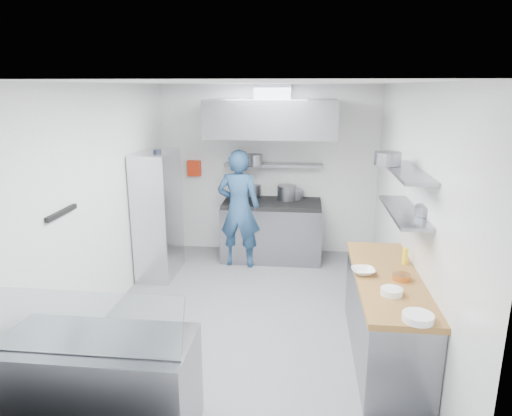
# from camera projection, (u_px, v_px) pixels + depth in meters

# --- Properties ---
(floor) EXTENTS (5.00, 5.00, 0.00)m
(floor) POSITION_uv_depth(u_px,v_px,m) (251.00, 319.00, 5.59)
(floor) COLOR slate
(floor) RESTS_ON ground
(ceiling) EXTENTS (5.00, 5.00, 0.00)m
(ceiling) POSITION_uv_depth(u_px,v_px,m) (250.00, 82.00, 4.86)
(ceiling) COLOR silver
(ceiling) RESTS_ON wall_back
(wall_back) EXTENTS (3.60, 2.80, 0.02)m
(wall_back) POSITION_uv_depth(u_px,v_px,m) (268.00, 170.00, 7.63)
(wall_back) COLOR white
(wall_back) RESTS_ON floor
(wall_front) EXTENTS (3.60, 2.80, 0.02)m
(wall_front) POSITION_uv_depth(u_px,v_px,m) (202.00, 313.00, 2.83)
(wall_front) COLOR white
(wall_front) RESTS_ON floor
(wall_left) EXTENTS (2.80, 5.00, 0.02)m
(wall_left) POSITION_uv_depth(u_px,v_px,m) (100.00, 205.00, 5.41)
(wall_left) COLOR white
(wall_left) RESTS_ON floor
(wall_right) EXTENTS (2.80, 5.00, 0.02)m
(wall_right) POSITION_uv_depth(u_px,v_px,m) (412.00, 213.00, 5.04)
(wall_right) COLOR white
(wall_right) RESTS_ON floor
(gas_range) EXTENTS (1.60, 0.80, 0.90)m
(gas_range) POSITION_uv_depth(u_px,v_px,m) (272.00, 232.00, 7.48)
(gas_range) COLOR gray
(gas_range) RESTS_ON floor
(cooktop) EXTENTS (1.57, 0.78, 0.06)m
(cooktop) POSITION_uv_depth(u_px,v_px,m) (272.00, 203.00, 7.35)
(cooktop) COLOR black
(cooktop) RESTS_ON gas_range
(stock_pot_left) EXTENTS (0.28, 0.28, 0.20)m
(stock_pot_left) POSITION_uv_depth(u_px,v_px,m) (253.00, 190.00, 7.71)
(stock_pot_left) COLOR slate
(stock_pot_left) RESTS_ON cooktop
(stock_pot_mid) EXTENTS (0.31, 0.31, 0.24)m
(stock_pot_mid) POSITION_uv_depth(u_px,v_px,m) (287.00, 193.00, 7.44)
(stock_pot_mid) COLOR slate
(stock_pot_mid) RESTS_ON cooktop
(stock_pot_right) EXTENTS (0.27, 0.27, 0.16)m
(stock_pot_right) POSITION_uv_depth(u_px,v_px,m) (295.00, 194.00, 7.51)
(stock_pot_right) COLOR slate
(stock_pot_right) RESTS_ON cooktop
(over_range_shelf) EXTENTS (1.60, 0.30, 0.04)m
(over_range_shelf) POSITION_uv_depth(u_px,v_px,m) (274.00, 165.00, 7.43)
(over_range_shelf) COLOR gray
(over_range_shelf) RESTS_ON wall_back
(shelf_pot_a) EXTENTS (0.26, 0.26, 0.18)m
(shelf_pot_a) POSITION_uv_depth(u_px,v_px,m) (254.00, 160.00, 7.22)
(shelf_pot_a) COLOR slate
(shelf_pot_a) RESTS_ON over_range_shelf
(extractor_hood) EXTENTS (1.90, 1.15, 0.55)m
(extractor_hood) POSITION_uv_depth(u_px,v_px,m) (272.00, 118.00, 6.83)
(extractor_hood) COLOR gray
(extractor_hood) RESTS_ON wall_back
(hood_duct) EXTENTS (0.55, 0.55, 0.24)m
(hood_duct) POSITION_uv_depth(u_px,v_px,m) (273.00, 92.00, 6.95)
(hood_duct) COLOR slate
(hood_duct) RESTS_ON extractor_hood
(red_firebox) EXTENTS (0.22, 0.10, 0.26)m
(red_firebox) POSITION_uv_depth(u_px,v_px,m) (194.00, 168.00, 7.69)
(red_firebox) COLOR red
(red_firebox) RESTS_ON wall_back
(chef) EXTENTS (0.71, 0.50, 1.85)m
(chef) POSITION_uv_depth(u_px,v_px,m) (239.00, 209.00, 7.05)
(chef) COLOR navy
(chef) RESTS_ON floor
(wire_rack) EXTENTS (0.50, 0.90, 1.85)m
(wire_rack) POSITION_uv_depth(u_px,v_px,m) (158.00, 215.00, 6.73)
(wire_rack) COLOR silver
(wire_rack) RESTS_ON floor
(rack_bin_a) EXTENTS (0.15, 0.18, 0.16)m
(rack_bin_a) POSITION_uv_depth(u_px,v_px,m) (151.00, 230.00, 6.44)
(rack_bin_a) COLOR white
(rack_bin_a) RESTS_ON wire_rack
(rack_bin_b) EXTENTS (0.15, 0.19, 0.17)m
(rack_bin_b) POSITION_uv_depth(u_px,v_px,m) (157.00, 189.00, 6.67)
(rack_bin_b) COLOR yellow
(rack_bin_b) RESTS_ON wire_rack
(rack_jar) EXTENTS (0.11, 0.11, 0.18)m
(rack_jar) POSITION_uv_depth(u_px,v_px,m) (157.00, 156.00, 6.47)
(rack_jar) COLOR black
(rack_jar) RESTS_ON wire_rack
(knife_strip) EXTENTS (0.04, 0.55, 0.05)m
(knife_strip) POSITION_uv_depth(u_px,v_px,m) (62.00, 213.00, 4.51)
(knife_strip) COLOR black
(knife_strip) RESTS_ON wall_left
(prep_counter_base) EXTENTS (0.62, 2.00, 0.84)m
(prep_counter_base) POSITION_uv_depth(u_px,v_px,m) (385.00, 318.00, 4.75)
(prep_counter_base) COLOR gray
(prep_counter_base) RESTS_ON floor
(prep_counter_top) EXTENTS (0.65, 2.04, 0.06)m
(prep_counter_top) POSITION_uv_depth(u_px,v_px,m) (388.00, 278.00, 4.63)
(prep_counter_top) COLOR #8F5D2A
(prep_counter_top) RESTS_ON prep_counter_base
(plate_stack_a) EXTENTS (0.26, 0.26, 0.06)m
(plate_stack_a) POSITION_uv_depth(u_px,v_px,m) (418.00, 317.00, 3.73)
(plate_stack_a) COLOR white
(plate_stack_a) RESTS_ON prep_counter_top
(plate_stack_b) EXTENTS (0.20, 0.20, 0.06)m
(plate_stack_b) POSITION_uv_depth(u_px,v_px,m) (392.00, 292.00, 4.20)
(plate_stack_b) COLOR white
(plate_stack_b) RESTS_ON prep_counter_top
(copper_pan) EXTENTS (0.18, 0.18, 0.06)m
(copper_pan) POSITION_uv_depth(u_px,v_px,m) (402.00, 277.00, 4.52)
(copper_pan) COLOR #D17E3B
(copper_pan) RESTS_ON prep_counter_top
(squeeze_bottle) EXTENTS (0.06, 0.06, 0.18)m
(squeeze_bottle) POSITION_uv_depth(u_px,v_px,m) (405.00, 256.00, 4.91)
(squeeze_bottle) COLOR yellow
(squeeze_bottle) RESTS_ON prep_counter_top
(mixing_bowl) EXTENTS (0.26, 0.26, 0.06)m
(mixing_bowl) POSITION_uv_depth(u_px,v_px,m) (363.00, 271.00, 4.67)
(mixing_bowl) COLOR white
(mixing_bowl) RESTS_ON prep_counter_top
(wall_shelf_lower) EXTENTS (0.30, 1.30, 0.04)m
(wall_shelf_lower) POSITION_uv_depth(u_px,v_px,m) (403.00, 211.00, 4.74)
(wall_shelf_lower) COLOR gray
(wall_shelf_lower) RESTS_ON wall_right
(wall_shelf_upper) EXTENTS (0.30, 1.30, 0.04)m
(wall_shelf_upper) POSITION_uv_depth(u_px,v_px,m) (407.00, 172.00, 4.63)
(wall_shelf_upper) COLOR gray
(wall_shelf_upper) RESTS_ON wall_right
(shelf_pot_c) EXTENTS (0.23, 0.23, 0.10)m
(shelf_pot_c) POSITION_uv_depth(u_px,v_px,m) (427.00, 211.00, 4.51)
(shelf_pot_c) COLOR slate
(shelf_pot_c) RESTS_ON wall_shelf_lower
(shelf_pot_d) EXTENTS (0.28, 0.28, 0.14)m
(shelf_pot_d) POSITION_uv_depth(u_px,v_px,m) (388.00, 159.00, 4.89)
(shelf_pot_d) COLOR slate
(shelf_pot_d) RESTS_ON wall_shelf_upper
(display_case) EXTENTS (1.50, 0.70, 0.85)m
(display_case) POSITION_uv_depth(u_px,v_px,m) (101.00, 387.00, 3.66)
(display_case) COLOR gray
(display_case) RESTS_ON floor
(display_glass) EXTENTS (1.47, 0.19, 0.42)m
(display_glass) POSITION_uv_depth(u_px,v_px,m) (86.00, 322.00, 3.38)
(display_glass) COLOR silver
(display_glass) RESTS_ON display_case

